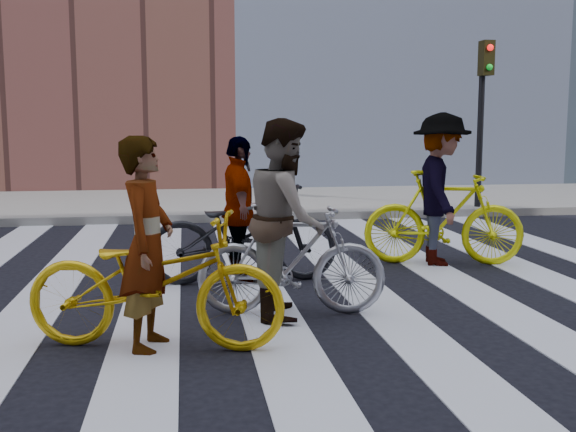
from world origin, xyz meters
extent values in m
plane|color=black|center=(0.00, 0.00, 0.00)|extent=(100.00, 100.00, 0.00)
cube|color=gray|center=(0.00, 7.50, 0.07)|extent=(100.00, 5.00, 0.15)
cube|color=silver|center=(-2.75, 0.00, 0.01)|extent=(0.55, 10.00, 0.01)
cube|color=silver|center=(-1.65, 0.00, 0.01)|extent=(0.55, 10.00, 0.01)
cube|color=silver|center=(-0.55, 0.00, 0.01)|extent=(0.55, 10.00, 0.01)
cube|color=silver|center=(0.55, 0.00, 0.01)|extent=(0.55, 10.00, 0.01)
cube|color=silver|center=(1.65, 0.00, 0.01)|extent=(0.55, 10.00, 0.01)
cube|color=silver|center=(2.75, 0.00, 0.01)|extent=(0.55, 10.00, 0.01)
cylinder|color=black|center=(4.40, 5.40, 1.60)|extent=(0.12, 0.12, 3.20)
cube|color=black|center=(4.40, 5.25, 3.00)|extent=(0.22, 0.28, 0.65)
sphere|color=red|center=(4.40, 5.10, 3.18)|extent=(0.12, 0.12, 0.12)
sphere|color=#0CCC26|center=(4.40, 5.10, 2.82)|extent=(0.12, 0.12, 0.12)
imported|color=#E1AF0C|center=(-1.55, -1.84, 0.54)|extent=(2.15, 1.19, 1.07)
imported|color=#A0A1A9|center=(-0.35, -1.07, 0.52)|extent=(1.79, 0.74, 1.04)
imported|color=#EDF10D|center=(1.88, 0.87, 0.59)|extent=(2.05, 1.02, 1.19)
imported|color=black|center=(-0.67, 0.29, 0.55)|extent=(2.14, 0.83, 1.11)
imported|color=slate|center=(-1.60, -1.84, 0.83)|extent=(0.54, 0.69, 1.66)
imported|color=slate|center=(-0.40, -1.07, 0.90)|extent=(0.80, 0.97, 1.80)
imported|color=slate|center=(1.83, 0.87, 0.95)|extent=(0.98, 1.36, 1.89)
imported|color=slate|center=(-0.72, 0.29, 0.81)|extent=(0.44, 0.97, 1.62)
camera|label=1|loc=(-1.31, -7.05, 1.74)|focal=42.00mm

